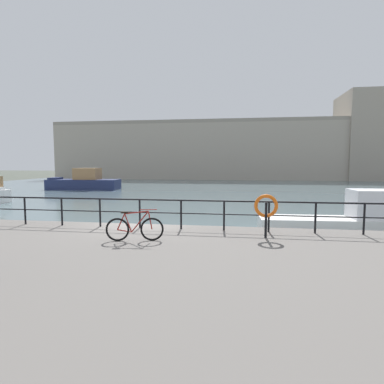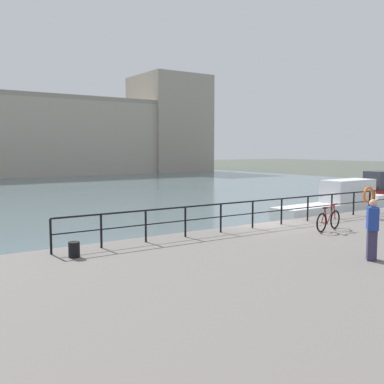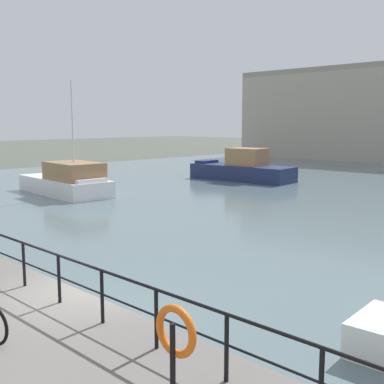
{
  "view_description": "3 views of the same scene",
  "coord_description": "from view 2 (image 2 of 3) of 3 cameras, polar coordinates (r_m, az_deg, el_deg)",
  "views": [
    {
      "loc": [
        3.93,
        -11.99,
        3.41
      ],
      "look_at": [
        1.64,
        3.25,
        2.0
      ],
      "focal_mm": 29.9,
      "sensor_mm": 36.0,
      "label": 1
    },
    {
      "loc": [
        -12.72,
        -13.61,
        4.07
      ],
      "look_at": [
        -0.83,
        4.1,
        2.01
      ],
      "focal_mm": 41.8,
      "sensor_mm": 36.0,
      "label": 2
    },
    {
      "loc": [
        9.26,
        -6.01,
        4.85
      ],
      "look_at": [
        -1.01,
        4.73,
        2.73
      ],
      "focal_mm": 45.34,
      "sensor_mm": 36.0,
      "label": 3
    }
  ],
  "objects": [
    {
      "name": "water_basin",
      "position": [
        45.8,
        -17.63,
        0.17
      ],
      "size": [
        80.0,
        60.0,
        0.01
      ],
      "primitive_type": "cube",
      "color": "slate",
      "rests_on": "ground_plane"
    },
    {
      "name": "standing_person",
      "position": [
        13.24,
        22.01,
        -4.42
      ],
      "size": [
        0.51,
        0.5,
        1.69
      ],
      "rotation": [
        0.0,
        0.0,
        2.3
      ],
      "color": "#332D4C",
      "rests_on": "quay_promenade"
    },
    {
      "name": "harbor_building",
      "position": [
        72.96,
        -18.99,
        6.96
      ],
      "size": [
        70.53,
        12.25,
        17.03
      ],
      "color": "#A89E8E",
      "rests_on": "ground_plane"
    },
    {
      "name": "ground_plane",
      "position": [
        19.06,
        9.03,
        -6.87
      ],
      "size": [
        240.0,
        240.0,
        0.0
      ],
      "primitive_type": "plane",
      "color": "#4C5147"
    },
    {
      "name": "moored_red_daysailer",
      "position": [
        29.3,
        18.48,
        -1.19
      ],
      "size": [
        10.04,
        2.31,
        2.14
      ],
      "rotation": [
        0.0,
        0.0,
        0.05
      ],
      "color": "white",
      "rests_on": "water_basin"
    },
    {
      "name": "quay_railing",
      "position": [
        19.56,
        14.56,
        -1.47
      ],
      "size": [
        21.78,
        0.07,
        1.08
      ],
      "color": "black",
      "rests_on": "quay_promenade"
    },
    {
      "name": "mooring_bollard",
      "position": [
        13.15,
        -14.81,
        -7.12
      ],
      "size": [
        0.32,
        0.32,
        0.44
      ],
      "primitive_type": "cylinder",
      "color": "black",
      "rests_on": "quay_promenade"
    },
    {
      "name": "parked_bicycle",
      "position": [
        17.53,
        17.01,
        -3.47
      ],
      "size": [
        1.74,
        0.42,
        0.98
      ],
      "rotation": [
        0.0,
        0.0,
        0.21
      ],
      "color": "black",
      "rests_on": "quay_promenade"
    },
    {
      "name": "life_ring_stand",
      "position": [
        21.29,
        21.62,
        -0.48
      ],
      "size": [
        0.75,
        0.16,
        1.4
      ],
      "color": "black",
      "rests_on": "quay_promenade"
    }
  ]
}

